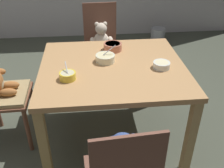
# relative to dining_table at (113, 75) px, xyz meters

# --- Properties ---
(ground_plane) EXTENTS (5.20, 5.20, 0.04)m
(ground_plane) POSITION_rel_dining_table_xyz_m (0.00, 0.00, -0.66)
(ground_plane) COLOR #464B3D
(dining_table) EXTENTS (1.14, 1.02, 0.72)m
(dining_table) POSITION_rel_dining_table_xyz_m (0.00, 0.00, 0.00)
(dining_table) COLOR tan
(dining_table) RESTS_ON ground_plane
(teddy_chair_far_center) EXTENTS (0.42, 0.42, 0.95)m
(teddy_chair_far_center) POSITION_rel_dining_table_xyz_m (-0.04, 0.89, -0.10)
(teddy_chair_far_center) COLOR brown
(teddy_chair_far_center) RESTS_ON ground_plane
(porridge_bowl_terracotta_far_center) EXTENTS (0.16, 0.16, 0.06)m
(porridge_bowl_terracotta_far_center) POSITION_rel_dining_table_xyz_m (0.03, 0.29, 0.12)
(porridge_bowl_terracotta_far_center) COLOR #BA6B53
(porridge_bowl_terracotta_far_center) RESTS_ON dining_table
(porridge_bowl_yellow_near_left) EXTENTS (0.12, 0.13, 0.11)m
(porridge_bowl_yellow_near_left) POSITION_rel_dining_table_xyz_m (-0.34, -0.18, 0.12)
(porridge_bowl_yellow_near_left) COLOR yellow
(porridge_bowl_yellow_near_left) RESTS_ON dining_table
(porridge_bowl_white_near_right) EXTENTS (0.13, 0.13, 0.05)m
(porridge_bowl_white_near_right) POSITION_rel_dining_table_xyz_m (0.37, -0.08, 0.11)
(porridge_bowl_white_near_right) COLOR silver
(porridge_bowl_white_near_right) RESTS_ON dining_table
(porridge_bowl_cream_center) EXTENTS (0.16, 0.15, 0.14)m
(porridge_bowl_cream_center) POSITION_rel_dining_table_xyz_m (-0.05, 0.07, 0.12)
(porridge_bowl_cream_center) COLOR beige
(porridge_bowl_cream_center) RESTS_ON dining_table
(metal_pail) EXTENTS (0.23, 0.23, 0.22)m
(metal_pail) POSITION_rel_dining_table_xyz_m (0.96, 2.15, -0.52)
(metal_pail) COLOR #93969B
(metal_pail) RESTS_ON ground_plane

